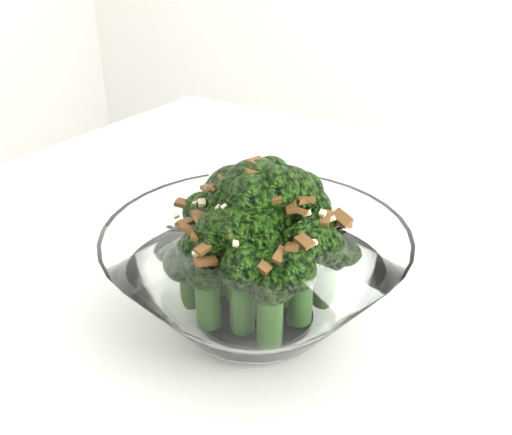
% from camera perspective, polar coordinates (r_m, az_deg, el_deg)
% --- Properties ---
extents(table, '(1.32, 1.00, 0.75)m').
position_cam_1_polar(table, '(0.51, 20.33, -16.66)').
color(table, white).
rests_on(table, ground).
extents(broccoli_dish, '(0.22, 0.22, 0.14)m').
position_cam_1_polar(broccoli_dish, '(0.42, -0.02, -4.79)').
color(broccoli_dish, white).
rests_on(broccoli_dish, table).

